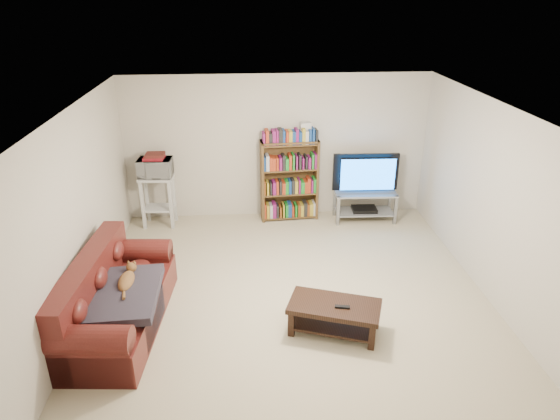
{
  "coord_description": "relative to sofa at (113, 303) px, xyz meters",
  "views": [
    {
      "loc": [
        -0.53,
        -5.46,
        3.63
      ],
      "look_at": [
        -0.1,
        0.4,
        1.0
      ],
      "focal_mm": 32.0,
      "sensor_mm": 36.0,
      "label": 1
    }
  ],
  "objects": [
    {
      "name": "floor",
      "position": [
        2.1,
        0.54,
        -0.31
      ],
      "size": [
        5.0,
        5.0,
        0.0
      ],
      "primitive_type": "plane",
      "color": "beige",
      "rests_on": "ground"
    },
    {
      "name": "ceiling",
      "position": [
        2.1,
        0.54,
        2.09
      ],
      "size": [
        5.0,
        5.0,
        0.0
      ],
      "primitive_type": "plane",
      "rotation": [
        3.14,
        0.0,
        0.0
      ],
      "color": "white",
      "rests_on": "ground"
    },
    {
      "name": "wall_back",
      "position": [
        2.1,
        3.04,
        0.89
      ],
      "size": [
        5.0,
        0.0,
        5.0
      ],
      "primitive_type": "plane",
      "rotation": [
        1.57,
        0.0,
        0.0
      ],
      "color": "beige",
      "rests_on": "ground"
    },
    {
      "name": "wall_front",
      "position": [
        2.1,
        -1.96,
        0.89
      ],
      "size": [
        5.0,
        0.0,
        5.0
      ],
      "primitive_type": "plane",
      "rotation": [
        -1.57,
        0.0,
        0.0
      ],
      "color": "beige",
      "rests_on": "ground"
    },
    {
      "name": "wall_left",
      "position": [
        -0.4,
        0.54,
        0.89
      ],
      "size": [
        0.0,
        5.0,
        5.0
      ],
      "primitive_type": "plane",
      "rotation": [
        1.57,
        0.0,
        1.57
      ],
      "color": "beige",
      "rests_on": "ground"
    },
    {
      "name": "wall_right",
      "position": [
        4.6,
        0.54,
        0.89
      ],
      "size": [
        0.0,
        5.0,
        5.0
      ],
      "primitive_type": "plane",
      "rotation": [
        1.57,
        0.0,
        -1.57
      ],
      "color": "beige",
      "rests_on": "ground"
    },
    {
      "name": "sofa",
      "position": [
        0.0,
        0.0,
        0.0
      ],
      "size": [
        1.05,
        2.11,
        0.87
      ],
      "rotation": [
        0.0,
        0.0,
        -0.08
      ],
      "color": "#541915",
      "rests_on": "floor"
    },
    {
      "name": "blanket",
      "position": [
        0.17,
        -0.15,
        0.21
      ],
      "size": [
        0.79,
        1.03,
        0.18
      ],
      "primitive_type": "cube",
      "rotation": [
        0.05,
        -0.04,
        -0.0
      ],
      "color": "#312C37",
      "rests_on": "sofa"
    },
    {
      "name": "cat",
      "position": [
        0.18,
        0.03,
        0.27
      ],
      "size": [
        0.27,
        0.57,
        0.17
      ],
      "primitive_type": null,
      "rotation": [
        0.0,
        0.0,
        -0.08
      ],
      "color": "brown",
      "rests_on": "sofa"
    },
    {
      "name": "coffee_table",
      "position": [
        2.53,
        -0.29,
        -0.05
      ],
      "size": [
        1.13,
        0.82,
        0.37
      ],
      "rotation": [
        0.0,
        0.0,
        -0.34
      ],
      "color": "black",
      "rests_on": "floor"
    },
    {
      "name": "remote",
      "position": [
        2.6,
        -0.37,
        0.07
      ],
      "size": [
        0.17,
        0.08,
        0.02
      ],
      "primitive_type": "cube",
      "rotation": [
        0.0,
        0.0,
        -0.19
      ],
      "color": "black",
      "rests_on": "coffee_table"
    },
    {
      "name": "tv_stand",
      "position": [
        3.56,
        2.67,
        0.03
      ],
      "size": [
        1.03,
        0.49,
        0.51
      ],
      "rotation": [
        0.0,
        0.0,
        -0.03
      ],
      "color": "#999EA3",
      "rests_on": "floor"
    },
    {
      "name": "television",
      "position": [
        3.56,
        2.67,
        0.51
      ],
      "size": [
        1.1,
        0.18,
        0.63
      ],
      "primitive_type": "imported",
      "rotation": [
        0.0,
        0.0,
        3.11
      ],
      "color": "black",
      "rests_on": "tv_stand"
    },
    {
      "name": "dvd_player",
      "position": [
        3.56,
        2.67,
        -0.12
      ],
      "size": [
        0.42,
        0.3,
        0.06
      ],
      "primitive_type": "cube",
      "rotation": [
        0.0,
        0.0,
        -0.03
      ],
      "color": "black",
      "rests_on": "tv_stand"
    },
    {
      "name": "bookshelf",
      "position": [
        2.3,
        2.84,
        0.4
      ],
      "size": [
        0.97,
        0.36,
        1.37
      ],
      "rotation": [
        0.0,
        0.0,
        0.07
      ],
      "color": "brown",
      "rests_on": "floor"
    },
    {
      "name": "shelf_clutter",
      "position": [
        2.39,
        2.86,
        1.17
      ],
      "size": [
        0.7,
        0.25,
        0.28
      ],
      "rotation": [
        0.0,
        0.0,
        0.07
      ],
      "color": "silver",
      "rests_on": "bookshelf"
    },
    {
      "name": "microwave_stand",
      "position": [
        0.13,
        2.73,
        0.24
      ],
      "size": [
        0.56,
        0.42,
        0.85
      ],
      "rotation": [
        0.0,
        0.0,
        -0.06
      ],
      "color": "silver",
      "rests_on": "floor"
    },
    {
      "name": "microwave",
      "position": [
        0.13,
        2.73,
        0.69
      ],
      "size": [
        0.55,
        0.39,
        0.29
      ],
      "primitive_type": "imported",
      "rotation": [
        0.0,
        0.0,
        -0.06
      ],
      "color": "silver",
      "rests_on": "microwave_stand"
    },
    {
      "name": "game_boxes",
      "position": [
        0.13,
        2.73,
        0.86
      ],
      "size": [
        0.33,
        0.29,
        0.05
      ],
      "primitive_type": "cube",
      "rotation": [
        0.0,
        0.0,
        -0.06
      ],
      "color": "maroon",
      "rests_on": "microwave"
    }
  ]
}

